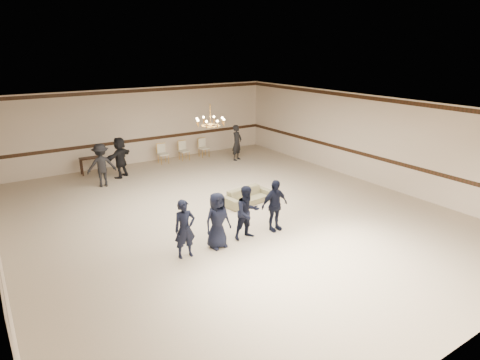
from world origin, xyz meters
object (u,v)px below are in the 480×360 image
object	(u,v)px
adult_left	(101,165)
adult_right	(237,143)
banquet_chair_mid	(184,151)
boy_c	(247,213)
banquet_chair_left	(163,154)
adult_mid	(120,157)
boy_b	(218,220)
settee	(248,196)
boy_a	(185,229)
banquet_chair_right	(204,148)
boy_d	(275,205)
console_table	(91,166)
chandelier	(210,115)

from	to	relation	value
adult_left	adult_right	distance (m)	6.01
banquet_chair_mid	adult_left	bearing A→B (deg)	-164.01
boy_c	banquet_chair_mid	bearing A→B (deg)	77.48
boy_c	banquet_chair_left	distance (m)	7.99
adult_right	adult_left	bearing A→B (deg)	156.19
adult_left	adult_mid	xyz separation A→B (m)	(0.90, 0.70, 0.00)
boy_b	banquet_chair_left	xyz separation A→B (m)	(1.92, 7.92, -0.30)
settee	banquet_chair_left	bearing A→B (deg)	86.72
banquet_chair_left	adult_right	bearing A→B (deg)	-20.34
banquet_chair_left	boy_a	bearing A→B (deg)	-106.65
banquet_chair_right	boy_d	bearing A→B (deg)	-109.20
settee	adult_right	world-z (taller)	adult_right
adult_right	console_table	size ratio (longest dim) A/B	1.97
chandelier	banquet_chair_left	xyz separation A→B (m)	(0.58, 5.28, -2.45)
adult_mid	banquet_chair_mid	xyz separation A→B (m)	(3.12, 0.88, -0.37)
chandelier	banquet_chair_right	distance (m)	6.37
boy_b	boy_d	bearing A→B (deg)	-3.46
boy_b	adult_left	distance (m)	6.43
settee	console_table	bearing A→B (deg)	112.05
boy_a	settee	size ratio (longest dim) A/B	0.88
settee	banquet_chair_left	world-z (taller)	banquet_chair_left
boy_c	boy_b	bearing A→B (deg)	-178.21
boy_c	adult_left	world-z (taller)	adult_left
adult_left	banquet_chair_mid	size ratio (longest dim) A/B	1.87
boy_c	banquet_chair_mid	distance (m)	8.18
boy_d	banquet_chair_mid	bearing A→B (deg)	81.86
chandelier	boy_d	xyz separation A→B (m)	(0.46, -2.64, -2.15)
boy_c	console_table	xyz separation A→B (m)	(-1.98, 8.12, -0.39)
banquet_chair_left	chandelier	bearing A→B (deg)	-93.31
banquet_chair_right	console_table	distance (m)	5.00
boy_a	banquet_chair_left	distance (m)	8.41
boy_d	banquet_chair_left	xyz separation A→B (m)	(0.12, 7.92, -0.30)
chandelier	banquet_chair_left	size ratio (longest dim) A/B	1.11
boy_d	banquet_chair_right	bearing A→B (deg)	74.92
boy_a	banquet_chair_left	world-z (taller)	boy_a
chandelier	console_table	xyz separation A→B (m)	(-2.42, 5.48, -2.54)
adult_mid	adult_right	size ratio (longest dim) A/B	1.00
banquet_chair_right	console_table	xyz separation A→B (m)	(-5.00, 0.20, -0.09)
adult_left	banquet_chair_left	bearing A→B (deg)	-144.42
settee	adult_left	xyz separation A→B (m)	(-3.43, 4.29, 0.55)
boy_c	adult_right	world-z (taller)	adult_right
settee	banquet_chair_mid	world-z (taller)	banquet_chair_mid
adult_left	banquet_chair_left	xyz separation A→B (m)	(3.02, 1.58, -0.37)
chandelier	settee	size ratio (longest dim) A/B	0.57
boy_c	banquet_chair_right	size ratio (longest dim) A/B	1.72
boy_a	settee	xyz separation A→B (m)	(3.23, 2.05, -0.49)
boy_b	boy_a	bearing A→B (deg)	176.54
settee	console_table	xyz separation A→B (m)	(-3.41, 6.07, 0.10)
boy_b	boy_d	size ratio (longest dim) A/B	1.00
adult_mid	console_table	bearing A→B (deg)	-85.90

